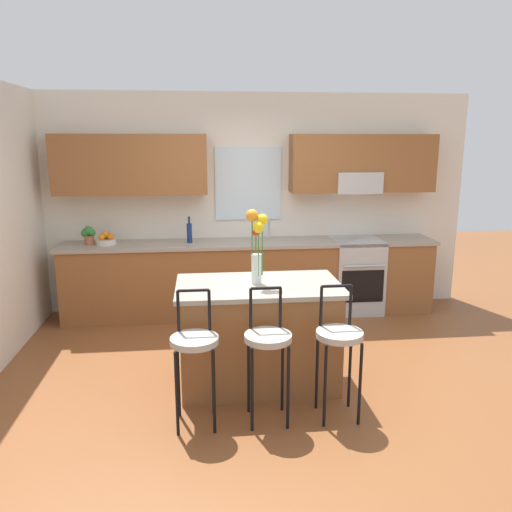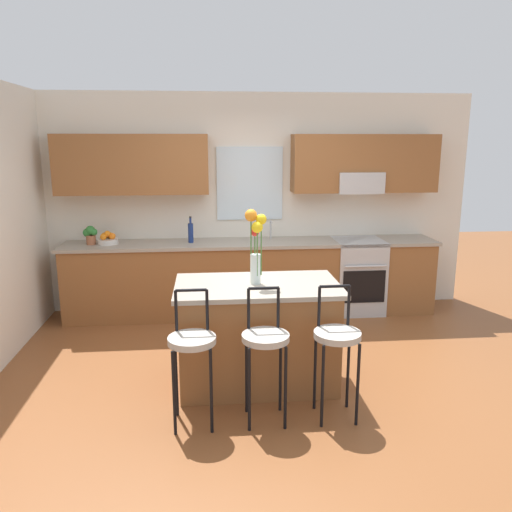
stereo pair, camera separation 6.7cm
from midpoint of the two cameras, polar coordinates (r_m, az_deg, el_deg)
The scene contains 13 objects.
ground_plane at distance 4.89m, azimuth 0.98°, elevation -12.94°, with size 14.00×14.00×0.00m, color brown.
back_wall_assembly at distance 6.41m, azimuth -0.95°, elevation 7.35°, with size 5.60×0.50×2.70m.
counter_run at distance 6.32m, azimuth -0.89°, elevation -2.41°, with size 4.56×0.64×0.92m.
sink_faucet at distance 6.35m, azimuth 1.20°, elevation 3.18°, with size 0.02×0.13×0.23m.
oven_range at distance 6.55m, azimuth 10.82°, elevation -2.14°, with size 0.60×0.64×0.92m.
kitchen_island at distance 4.53m, azimuth -0.14°, elevation -8.71°, with size 1.42×0.84×0.92m.
bar_stool_near at distance 3.86m, azimuth -7.41°, elevation -10.01°, with size 0.36×0.36×1.04m.
bar_stool_middle at distance 3.89m, azimuth 0.84°, elevation -9.76°, with size 0.36×0.36×1.04m.
bar_stool_far at distance 3.99m, azimuth 8.82°, elevation -9.32°, with size 0.36×0.36×1.04m.
flower_vase at distance 4.30m, azimuth -0.36°, elevation 1.69°, with size 0.18×0.15×0.65m.
fruit_bowl_oranges at distance 6.29m, azimuth -16.76°, elevation 1.77°, with size 0.24×0.24×0.16m.
bottle_olive_oil at distance 6.17m, azimuth -7.79°, elevation 2.64°, with size 0.06×0.06×0.32m.
potted_plant_small at distance 6.32m, azimuth -18.58°, elevation 2.30°, with size 0.17×0.12×0.22m.
Camera 1 is at (-0.58, -4.36, 2.13)m, focal length 35.65 mm.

